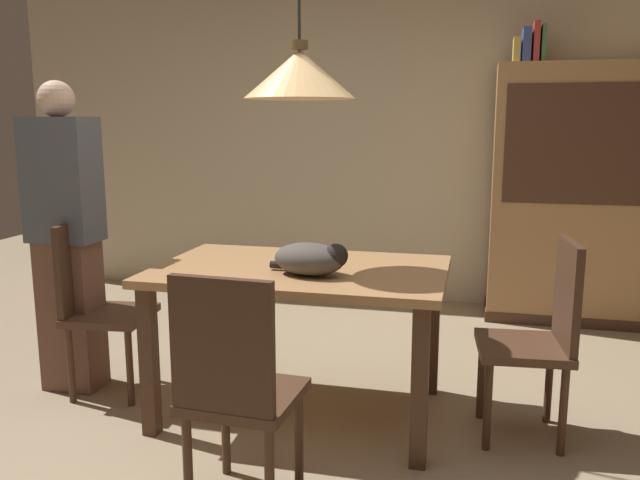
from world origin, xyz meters
The scene contains 14 objects.
ground centered at (0.00, 0.00, 0.00)m, with size 10.00×10.00×0.00m, color #998466.
back_wall centered at (0.00, 2.65, 1.45)m, with size 6.40×0.10×2.90m, color beige.
dining_table centered at (-0.08, 0.36, 0.65)m, with size 1.40×0.90×0.75m.
chair_near_front centered at (-0.09, -0.52, 0.51)m, with size 0.42×0.42×0.93m.
chair_right_side centered at (1.05, 0.37, 0.51)m, with size 0.43×0.43×0.93m.
chair_left_side centered at (-1.21, 0.35, 0.51)m, with size 0.44×0.44×0.93m.
cat_sleeping centered at (0.01, 0.21, 0.83)m, with size 0.40×0.28×0.16m.
pendant_lamp centered at (-0.08, 0.36, 1.66)m, with size 0.52×0.52×1.30m.
hutch_bookcase centered at (1.40, 2.32, 0.89)m, with size 1.12×0.45×1.85m.
book_yellow_short centered at (0.97, 2.32, 1.94)m, with size 0.04×0.20×0.18m, color gold.
book_blue_wide centered at (1.03, 2.32, 1.97)m, with size 0.06×0.24×0.24m, color #384C93.
book_red_tall centered at (1.10, 2.32, 1.99)m, with size 0.04×0.22×0.28m, color #B73833.
book_green_slim centered at (1.15, 2.32, 1.98)m, with size 0.03×0.20×0.26m, color #427A4C.
person_standing centered at (-1.38, 0.37, 0.83)m, with size 0.36×0.22×1.65m.
Camera 1 is at (0.73, -2.56, 1.44)m, focal length 35.90 mm.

